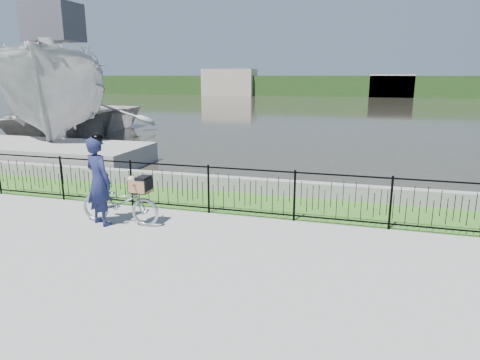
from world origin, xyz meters
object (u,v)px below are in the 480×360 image
(boat_near, at_px, (60,95))
(dock, at_px, (18,152))
(bicycle_rig, at_px, (120,202))
(cyclist, at_px, (99,180))
(boat_far, at_px, (69,116))

(boat_near, bearing_deg, dock, -76.97)
(bicycle_rig, xyz_separation_m, cyclist, (-0.39, -0.15, 0.48))
(dock, xyz_separation_m, bicycle_rig, (7.41, -5.10, 0.14))
(bicycle_rig, xyz_separation_m, boat_near, (-8.28, 8.85, 1.76))
(cyclist, distance_m, boat_far, 15.59)
(dock, xyz_separation_m, boat_near, (-0.87, 3.75, 1.91))
(bicycle_rig, relative_size, boat_near, 0.16)
(dock, relative_size, boat_near, 0.85)
(dock, bearing_deg, boat_near, 103.03)
(dock, height_order, bicycle_rig, bicycle_rig)
(boat_far, bearing_deg, boat_near, -57.41)
(cyclist, height_order, boat_near, boat_near)
(cyclist, relative_size, boat_far, 0.20)
(bicycle_rig, distance_m, cyclist, 0.64)
(cyclist, bearing_deg, dock, 143.20)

